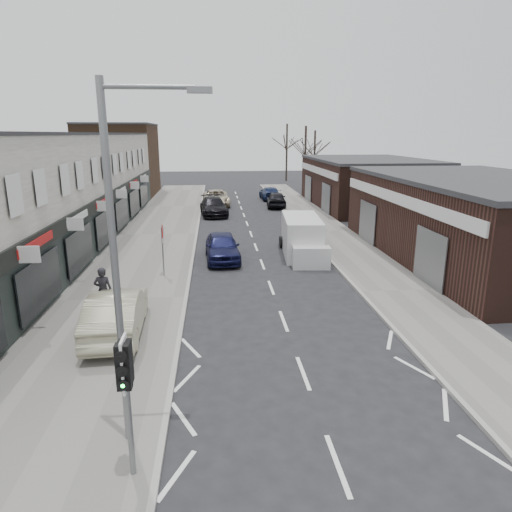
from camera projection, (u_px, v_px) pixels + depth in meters
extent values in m
plane|color=black|center=(318.00, 411.00, 11.96)|extent=(160.00, 160.00, 0.00)
cube|color=slate|center=(157.00, 235.00, 32.51)|extent=(5.50, 64.00, 0.12)
cube|color=slate|center=(329.00, 232.00, 33.60)|extent=(3.50, 64.00, 0.12)
cube|color=silver|center=(40.00, 191.00, 28.62)|extent=(8.00, 41.00, 7.10)
cube|color=#422C1C|center=(120.00, 161.00, 53.03)|extent=(8.00, 10.00, 8.00)
cube|color=#331D17|center=(481.00, 221.00, 25.93)|extent=(10.00, 18.00, 4.50)
cube|color=#331D17|center=(367.00, 184.00, 45.16)|extent=(10.00, 16.00, 4.50)
cylinder|color=slate|center=(129.00, 411.00, 9.23)|extent=(0.12, 0.12, 3.00)
cube|color=silver|center=(125.00, 364.00, 8.96)|extent=(0.05, 0.55, 1.10)
cube|color=black|center=(123.00, 367.00, 8.84)|extent=(0.28, 0.22, 0.95)
sphere|color=#0CE533|center=(123.00, 384.00, 8.80)|extent=(0.18, 0.18, 0.18)
cube|color=black|center=(126.00, 361.00, 9.07)|extent=(0.26, 0.20, 0.90)
cylinder|color=slate|center=(116.00, 276.00, 9.71)|extent=(0.16, 0.16, 8.00)
cylinder|color=slate|center=(148.00, 87.00, 8.80)|extent=(1.80, 0.10, 0.10)
cube|color=slate|center=(200.00, 90.00, 8.90)|extent=(0.50, 0.22, 0.12)
cylinder|color=slate|center=(163.00, 252.00, 22.69)|extent=(0.07, 0.07, 2.50)
cube|color=white|center=(163.00, 240.00, 22.54)|extent=(0.04, 0.45, 0.25)
cube|color=silver|center=(301.00, 236.00, 27.23)|extent=(2.47, 5.14, 2.28)
cube|color=silver|center=(311.00, 258.00, 24.55)|extent=(2.07, 1.03, 1.20)
cylinder|color=black|center=(290.00, 256.00, 25.66)|extent=(0.24, 0.76, 0.76)
cylinder|color=black|center=(323.00, 255.00, 25.83)|extent=(0.24, 0.76, 0.76)
cylinder|color=black|center=(282.00, 242.00, 29.02)|extent=(0.24, 0.76, 0.76)
cylinder|color=black|center=(310.00, 241.00, 29.18)|extent=(0.24, 0.76, 0.76)
imported|color=#A7A385|center=(117.00, 312.00, 16.13)|extent=(1.97, 5.01, 1.62)
imported|color=black|center=(103.00, 291.00, 17.95)|extent=(0.70, 0.46, 1.90)
imported|color=#13153C|center=(222.00, 247.00, 26.10)|extent=(2.09, 4.72, 1.58)
imported|color=black|center=(214.00, 206.00, 40.56)|extent=(2.72, 5.61, 1.57)
imported|color=beige|center=(216.00, 198.00, 46.04)|extent=(2.84, 5.71, 1.55)
imported|color=silver|center=(300.00, 223.00, 32.65)|extent=(1.94, 5.08, 1.65)
imported|color=black|center=(276.00, 199.00, 44.99)|extent=(2.21, 4.65, 1.54)
imported|color=#162346|center=(270.00, 193.00, 50.23)|extent=(2.07, 4.82, 1.38)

